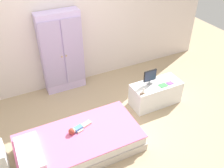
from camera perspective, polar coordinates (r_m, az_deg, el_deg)
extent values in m
cube|color=tan|center=(4.20, -2.92, -10.54)|extent=(10.00, 10.00, 0.02)
cube|color=silver|center=(4.72, -11.43, 14.24)|extent=(6.40, 0.05, 2.70)
cube|color=beige|center=(3.89, -7.35, -14.09)|extent=(1.82, 0.91, 0.14)
cube|color=silver|center=(3.78, -7.51, -12.69)|extent=(1.78, 0.87, 0.15)
cube|color=pink|center=(3.72, -7.61, -11.85)|extent=(1.81, 0.90, 0.02)
cube|color=white|center=(3.63, -18.54, -14.62)|extent=(0.32, 0.65, 0.06)
cube|color=#4C84C6|center=(3.78, -7.77, -10.06)|extent=(0.15, 0.11, 0.06)
cube|color=beige|center=(3.86, -6.16, -9.03)|extent=(0.16, 0.08, 0.04)
cube|color=beige|center=(3.84, -5.83, -9.32)|extent=(0.16, 0.08, 0.04)
cube|color=beige|center=(3.83, -8.22, -9.81)|extent=(0.10, 0.05, 0.03)
cube|color=beige|center=(3.76, -7.26, -10.68)|extent=(0.10, 0.05, 0.03)
sphere|color=beige|center=(3.73, -9.11, -10.66)|extent=(0.09, 0.09, 0.09)
sphere|color=#9E3D2D|center=(3.73, -9.25, -10.72)|extent=(0.10, 0.10, 0.10)
cube|color=silver|center=(4.77, -11.51, 7.08)|extent=(0.78, 0.25, 1.59)
cube|color=#AF9DC9|center=(4.60, -13.40, 6.24)|extent=(0.37, 0.02, 1.30)
cube|color=#AF9DC9|center=(4.68, -8.80, 7.37)|extent=(0.37, 0.02, 1.30)
sphere|color=gold|center=(4.63, -11.43, 6.16)|extent=(0.02, 0.02, 0.02)
sphere|color=gold|center=(4.65, -10.49, 6.40)|extent=(0.02, 0.02, 0.02)
cube|color=white|center=(4.63, 9.99, -2.16)|extent=(0.92, 0.41, 0.44)
cylinder|color=#99999E|center=(4.49, 8.57, 0.20)|extent=(0.10, 0.10, 0.01)
cylinder|color=#99999E|center=(4.47, 8.60, 0.52)|extent=(0.02, 0.02, 0.05)
cube|color=black|center=(4.40, 8.75, 1.93)|extent=(0.25, 0.02, 0.22)
cube|color=#28334C|center=(4.39, 8.85, 1.84)|extent=(0.23, 0.01, 0.20)
cube|color=#8E6642|center=(4.23, 6.90, -2.10)|extent=(0.09, 0.01, 0.01)
cube|color=#8E6642|center=(4.22, 7.08, -2.28)|extent=(0.09, 0.01, 0.01)
cube|color=white|center=(4.20, 7.03, -1.74)|extent=(0.06, 0.03, 0.03)
cylinder|color=white|center=(4.23, 7.17, -1.88)|extent=(0.01, 0.01, 0.02)
cylinder|color=white|center=(4.22, 7.30, -2.01)|extent=(0.01, 0.01, 0.02)
cylinder|color=white|center=(4.21, 6.71, -2.03)|extent=(0.01, 0.01, 0.02)
cylinder|color=white|center=(4.20, 6.84, -2.16)|extent=(0.01, 0.01, 0.02)
cylinder|color=white|center=(4.20, 7.34, -1.38)|extent=(0.02, 0.02, 0.02)
sphere|color=white|center=(4.19, 7.35, -1.19)|extent=(0.03, 0.03, 0.03)
cube|color=#429E51|center=(4.48, 11.67, -0.29)|extent=(0.14, 0.11, 0.01)
cube|color=#8E51B2|center=(4.56, 13.20, 0.21)|extent=(0.11, 0.09, 0.01)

